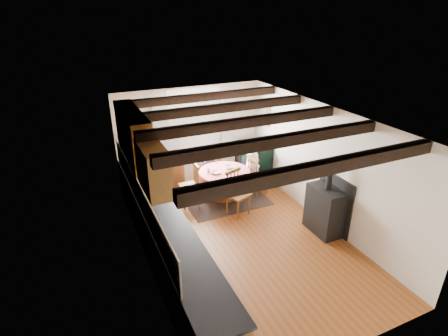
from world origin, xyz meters
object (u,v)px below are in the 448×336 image
chair_near (238,193)px  cast_iron_stove (327,198)px  aga_range (252,161)px  cup (208,171)px  chair_right (258,175)px  chair_left (189,185)px  child_right (252,171)px  dining_table (224,185)px  child_far (209,167)px

chair_near → cast_iron_stove: (1.24, -1.27, 0.24)m
aga_range → cast_iron_stove: size_ratio=0.68×
cast_iron_stove → cup: size_ratio=16.39×
chair_near → cup: chair_near is taller
chair_right → aga_range: chair_right is taller
chair_left → child_right: size_ratio=0.96×
aga_range → cast_iron_stove: bearing=-87.7°
chair_right → cup: (-1.18, 0.17, 0.26)m
dining_table → child_far: (-0.08, 0.73, 0.17)m
dining_table → chair_right: bearing=-4.7°
chair_left → child_right: child_right is taller
chair_right → child_right: bearing=8.7°
chair_near → child_right: bearing=28.6°
aga_range → cast_iron_stove: 2.77m
cast_iron_stove → aga_range: bearing=92.3°
cast_iron_stove → child_right: 2.17m
child_right → cup: size_ratio=11.32×
dining_table → chair_right: chair_right is taller
child_right → chair_near: bearing=120.5°
chair_near → chair_right: (0.83, 0.66, -0.01)m
aga_range → child_far: bearing=-178.9°
chair_right → child_far: 1.21m
dining_table → aga_range: aga_range is taller
chair_right → cup: 1.22m
child_right → cast_iron_stove: bearing=175.8°
aga_range → child_far: (-1.20, -0.02, 0.06)m
chair_left → child_right: (1.59, 0.05, 0.02)m
dining_table → cup: (-0.35, 0.10, 0.39)m
aga_range → child_far: 1.20m
chair_left → child_right: 1.59m
dining_table → aga_range: 1.36m
chair_right → child_right: child_right is taller
child_far → cup: bearing=65.3°
child_far → cup: 0.72m
dining_table → chair_left: chair_left is taller
chair_right → aga_range: bearing=-30.0°
dining_table → aga_range: bearing=34.0°
aga_range → cup: aga_range is taller
child_right → aga_range: bearing=-45.7°
dining_table → child_right: child_right is taller
child_right → chair_left: bearing=74.9°
child_far → dining_table: bearing=94.4°
chair_left → child_right: bearing=94.4°
cast_iron_stove → dining_table: bearing=121.8°
chair_left → cast_iron_stove: bearing=47.8°
dining_table → cup: bearing=164.2°
chair_near → chair_left: (-0.82, 0.79, -0.00)m
chair_right → cast_iron_stove: 1.98m
dining_table → child_right: 0.79m
chair_near → cast_iron_stove: size_ratio=0.67×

